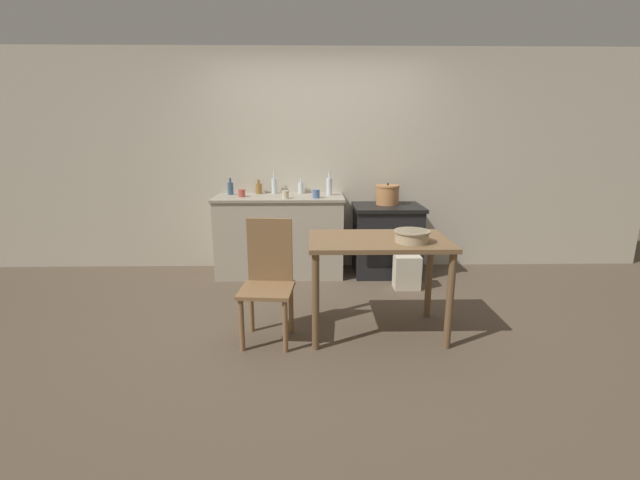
{
  "coord_description": "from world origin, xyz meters",
  "views": [
    {
      "loc": [
        -0.08,
        -3.56,
        1.61
      ],
      "look_at": [
        0.0,
        0.48,
        0.59
      ],
      "focal_mm": 24.0,
      "sensor_mm": 36.0,
      "label": 1
    }
  ],
  "objects": [
    {
      "name": "ground_plane",
      "position": [
        0.0,
        0.0,
        0.0
      ],
      "size": [
        14.0,
        14.0,
        0.0
      ],
      "primitive_type": "plane",
      "color": "brown"
    },
    {
      "name": "wall_back",
      "position": [
        0.0,
        1.58,
        1.27
      ],
      "size": [
        8.0,
        0.07,
        2.55
      ],
      "color": "beige",
      "rests_on": "ground_plane"
    },
    {
      "name": "counter_cabinet",
      "position": [
        -0.45,
        1.25,
        0.46
      ],
      "size": [
        1.46,
        0.62,
        0.91
      ],
      "color": "#B2A893",
      "rests_on": "ground_plane"
    },
    {
      "name": "stove",
      "position": [
        0.79,
        1.25,
        0.41
      ],
      "size": [
        0.78,
        0.64,
        0.81
      ],
      "color": "black",
      "rests_on": "ground_plane"
    },
    {
      "name": "work_table",
      "position": [
        0.45,
        -0.29,
        0.67
      ],
      "size": [
        1.1,
        0.68,
        0.8
      ],
      "color": "brown",
      "rests_on": "ground_plane"
    },
    {
      "name": "chair",
      "position": [
        -0.42,
        -0.37,
        0.5
      ],
      "size": [
        0.43,
        0.43,
        0.96
      ],
      "rotation": [
        0.0,
        0.0,
        -0.08
      ],
      "color": "olive",
      "rests_on": "ground_plane"
    },
    {
      "name": "flour_sack",
      "position": [
        0.92,
        0.72,
        0.18
      ],
      "size": [
        0.27,
        0.19,
        0.36
      ],
      "primitive_type": "cube",
      "color": "beige",
      "rests_on": "ground_plane"
    },
    {
      "name": "stock_pot",
      "position": [
        0.79,
        1.31,
        0.92
      ],
      "size": [
        0.27,
        0.27,
        0.25
      ],
      "color": "#B77A47",
      "rests_on": "stove"
    },
    {
      "name": "mixing_bowl_large",
      "position": [
        0.69,
        -0.41,
        0.85
      ],
      "size": [
        0.27,
        0.27,
        0.09
      ],
      "color": "tan",
      "rests_on": "work_table"
    },
    {
      "name": "bottle_far_left",
      "position": [
        -0.52,
        1.47,
        1.01
      ],
      "size": [
        0.06,
        0.06,
        0.24
      ],
      "color": "silver",
      "rests_on": "counter_cabinet"
    },
    {
      "name": "bottle_left",
      "position": [
        0.12,
        1.34,
        1.02
      ],
      "size": [
        0.06,
        0.06,
        0.27
      ],
      "color": "silver",
      "rests_on": "counter_cabinet"
    },
    {
      "name": "bottle_mid_left",
      "position": [
        -0.21,
        1.49,
        0.98
      ],
      "size": [
        0.06,
        0.06,
        0.17
      ],
      "color": "silver",
      "rests_on": "counter_cabinet"
    },
    {
      "name": "bottle_center_left",
      "position": [
        -1.02,
        1.4,
        0.99
      ],
      "size": [
        0.07,
        0.07,
        0.19
      ],
      "color": "#3D5675",
      "rests_on": "counter_cabinet"
    },
    {
      "name": "bottle_center",
      "position": [
        -0.7,
        1.47,
        0.98
      ],
      "size": [
        0.08,
        0.08,
        0.16
      ],
      "color": "olive",
      "rests_on": "counter_cabinet"
    },
    {
      "name": "cup_center_right",
      "position": [
        -0.86,
        1.21,
        0.96
      ],
      "size": [
        0.08,
        0.08,
        0.08
      ],
      "primitive_type": "cylinder",
      "color": "#B74C42",
      "rests_on": "counter_cabinet"
    },
    {
      "name": "cup_mid_right",
      "position": [
        -0.37,
        1.07,
        0.96
      ],
      "size": [
        0.08,
        0.08,
        0.09
      ],
      "primitive_type": "cylinder",
      "color": "beige",
      "rests_on": "counter_cabinet"
    },
    {
      "name": "cup_right",
      "position": [
        -0.03,
        1.1,
        0.96
      ],
      "size": [
        0.08,
        0.08,
        0.09
      ],
      "primitive_type": "cylinder",
      "color": "#4C6B99",
      "rests_on": "counter_cabinet"
    }
  ]
}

